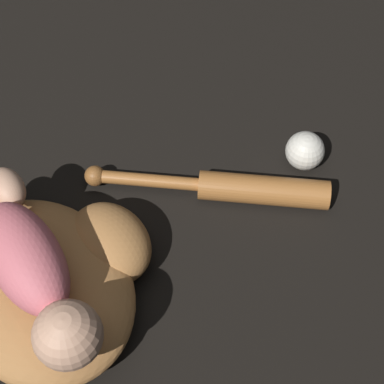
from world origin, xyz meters
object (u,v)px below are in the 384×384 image
baby_figure (30,267)px  baseball_bat (236,188)px  baseball_glove (51,280)px  baseball (305,151)px

baby_figure → baseball_bat: (0.15, 0.33, -0.11)m
baby_figure → baseball_bat: baby_figure is taller
baseball_glove → baby_figure: size_ratio=1.18×
baseball_glove → baseball: baseball_glove is taller
baseball_glove → baseball_bat: baseball_glove is taller
baby_figure → baseball_bat: size_ratio=0.89×
baseball_bat → baseball: 0.14m
baseball_bat → baseball: baseball is taller
baby_figure → baseball: baby_figure is taller
baseball → baseball_bat: bearing=-118.1°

